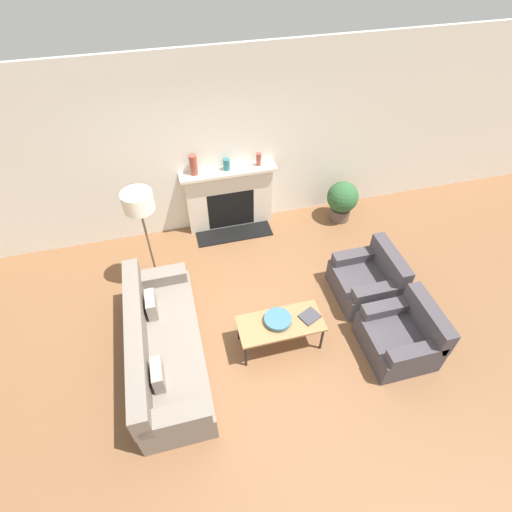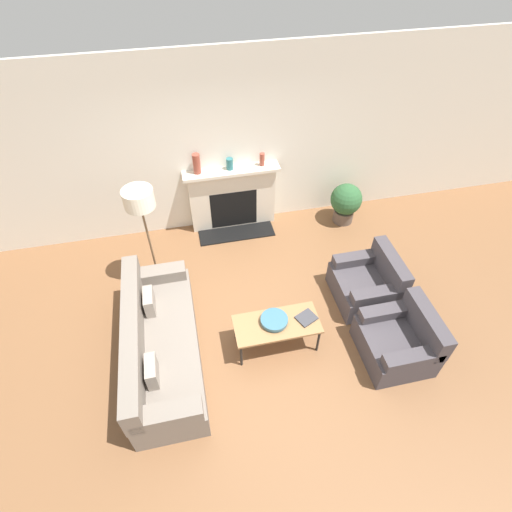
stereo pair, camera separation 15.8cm
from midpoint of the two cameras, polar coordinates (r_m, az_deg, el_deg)
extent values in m
plane|color=brown|center=(5.47, -0.40, -11.83)|extent=(18.00, 18.00, 0.00)
cube|color=silver|center=(6.33, -5.43, 15.21)|extent=(18.00, 0.06, 2.90)
cube|color=beige|center=(6.76, -2.70, 8.16)|extent=(1.42, 0.20, 1.06)
cube|color=black|center=(6.78, -2.53, 6.75)|extent=(0.78, 0.04, 0.69)
cube|color=black|center=(6.87, -2.14, 3.31)|extent=(1.28, 0.40, 0.02)
cube|color=beige|center=(6.41, -2.82, 11.99)|extent=(1.54, 0.28, 0.05)
cube|color=slate|center=(5.26, -11.93, -12.73)|extent=(0.82, 2.23, 0.42)
cube|color=slate|center=(4.96, -16.36, -10.63)|extent=(0.20, 2.23, 0.41)
cube|color=slate|center=(4.51, -11.63, -21.34)|extent=(0.75, 0.22, 0.18)
cube|color=slate|center=(5.65, -13.04, -2.58)|extent=(0.75, 0.22, 0.18)
cube|color=gray|center=(4.71, -13.69, -15.73)|extent=(0.12, 0.32, 0.28)
cube|color=gray|center=(5.29, -14.17, -6.35)|extent=(0.12, 0.32, 0.28)
cube|color=#423D42|center=(5.51, 19.91, -11.94)|extent=(0.80, 0.87, 0.38)
cube|color=#423D42|center=(5.37, 23.93, -8.83)|extent=(0.18, 0.87, 0.38)
cube|color=#423D42|center=(5.46, 19.00, -7.54)|extent=(0.72, 0.18, 0.14)
cube|color=#423D42|center=(5.16, 22.35, -13.36)|extent=(0.72, 0.18, 0.14)
cube|color=#423D42|center=(5.99, 15.82, -4.44)|extent=(0.80, 0.87, 0.38)
cube|color=#423D42|center=(5.86, 19.38, -1.44)|extent=(0.18, 0.87, 0.38)
cube|color=#423D42|center=(6.00, 15.02, -0.38)|extent=(0.72, 0.18, 0.14)
cube|color=#423D42|center=(5.61, 17.73, -5.27)|extent=(0.72, 0.18, 0.14)
cube|color=olive|center=(5.08, 3.90, -9.70)|extent=(1.08, 0.49, 0.03)
cylinder|color=black|center=(5.09, -1.22, -14.05)|extent=(0.03, 0.03, 0.43)
cylinder|color=black|center=(5.28, 9.74, -11.87)|extent=(0.03, 0.03, 0.43)
cylinder|color=black|center=(5.31, -2.11, -10.31)|extent=(0.03, 0.03, 0.43)
cylinder|color=black|center=(5.49, 8.32, -8.38)|extent=(0.03, 0.03, 0.43)
cylinder|color=#38667A|center=(5.07, 3.51, -9.35)|extent=(0.12, 0.12, 0.02)
cylinder|color=#38667A|center=(5.04, 3.53, -9.12)|extent=(0.34, 0.34, 0.05)
cube|color=#38383D|center=(5.14, 8.10, -8.75)|extent=(0.30, 0.28, 0.02)
cylinder|color=brown|center=(6.28, -12.99, -3.09)|extent=(0.31, 0.31, 0.03)
cylinder|color=brown|center=(5.78, -14.13, 1.68)|extent=(0.03, 0.03, 1.41)
cylinder|color=silver|center=(5.29, -15.62, 7.91)|extent=(0.40, 0.40, 0.25)
cylinder|color=brown|center=(6.29, -7.75, 12.92)|extent=(0.12, 0.12, 0.32)
cylinder|color=#28666B|center=(6.37, -3.06, 13.00)|extent=(0.11, 0.11, 0.18)
cylinder|color=brown|center=(6.45, 1.59, 13.62)|extent=(0.08, 0.08, 0.21)
cylinder|color=brown|center=(7.25, 12.95, 5.68)|extent=(0.35, 0.35, 0.23)
sphere|color=#2D5B33|center=(7.04, 13.41, 7.90)|extent=(0.53, 0.53, 0.53)
camera|label=1|loc=(0.08, -89.23, 0.77)|focal=28.00mm
camera|label=2|loc=(0.08, 90.77, -0.77)|focal=28.00mm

